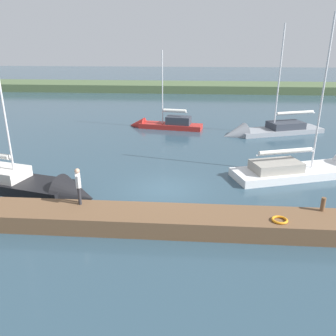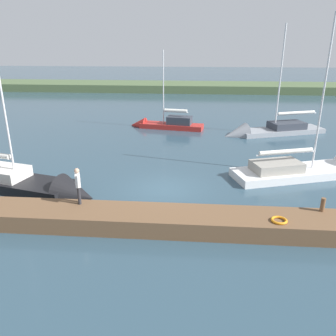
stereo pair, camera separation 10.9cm
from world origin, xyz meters
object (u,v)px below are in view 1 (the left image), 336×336
at_px(sailboat_inner_slip, 162,125).
at_px(sailboat_mid_channel, 264,133).
at_px(sailboat_far_right, 31,187).
at_px(mooring_post_far, 323,204).
at_px(person_on_dock, 78,184).
at_px(life_ring_buoy, 280,220).
at_px(sailboat_far_left, 318,171).

bearing_deg(sailboat_inner_slip, sailboat_mid_channel, -179.97).
bearing_deg(sailboat_inner_slip, sailboat_far_right, 79.02).
distance_m(mooring_post_far, sailboat_mid_channel, 16.21).
bearing_deg(sailboat_far_right, mooring_post_far, 3.49).
bearing_deg(person_on_dock, sailboat_far_right, -58.80).
xyz_separation_m(life_ring_buoy, sailboat_far_right, (12.24, -3.77, -0.59)).
distance_m(sailboat_inner_slip, sailboat_mid_channel, 9.25).
relative_size(sailboat_far_right, sailboat_far_left, 1.04).
relative_size(sailboat_inner_slip, sailboat_far_left, 0.75).
relative_size(life_ring_buoy, person_on_dock, 0.40).
distance_m(life_ring_buoy, sailboat_far_left, 8.69).
xyz_separation_m(sailboat_mid_channel, sailboat_far_left, (-1.47, 9.59, 0.03)).
relative_size(sailboat_mid_channel, person_on_dock, 6.05).
relative_size(mooring_post_far, sailboat_inner_slip, 0.08).
distance_m(mooring_post_far, sailboat_inner_slip, 19.71).
xyz_separation_m(mooring_post_far, sailboat_mid_channel, (-0.58, -16.17, -0.94)).
distance_m(sailboat_far_right, sailboat_far_left, 16.77).
bearing_deg(sailboat_inner_slip, person_on_dock, 93.28).
bearing_deg(sailboat_far_left, sailboat_inner_slip, 115.38).
height_order(sailboat_inner_slip, sailboat_mid_channel, sailboat_mid_channel).
bearing_deg(mooring_post_far, sailboat_far_left, -107.32).
xyz_separation_m(life_ring_buoy, sailboat_mid_channel, (-2.60, -17.23, -0.69)).
height_order(sailboat_inner_slip, sailboat_far_left, sailboat_far_left).
xyz_separation_m(sailboat_far_right, sailboat_mid_channel, (-14.85, -13.46, -0.09)).
bearing_deg(sailboat_far_left, person_on_dock, -170.24).
bearing_deg(mooring_post_far, person_on_dock, 0.53).
distance_m(sailboat_far_left, person_on_dock, 14.39).
distance_m(sailboat_inner_slip, sailboat_far_right, 16.10).
xyz_separation_m(sailboat_inner_slip, sailboat_far_left, (-10.58, 11.17, -0.10)).
relative_size(life_ring_buoy, sailboat_far_left, 0.06).
bearing_deg(person_on_dock, sailboat_mid_channel, -145.91).
bearing_deg(sailboat_far_left, life_ring_buoy, -136.13).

